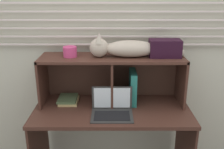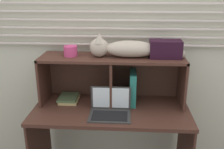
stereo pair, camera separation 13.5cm
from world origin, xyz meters
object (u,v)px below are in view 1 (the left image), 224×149
laptop (112,109)px  book_stack (68,100)px  cat (124,48)px  storage_box (165,48)px  small_basket (70,52)px  binder_upright (133,87)px

laptop → book_stack: bearing=149.4°
cat → book_stack: bearing=180.0°
book_stack → storage_box: bearing=-0.0°
laptop → small_basket: 0.59m
binder_upright → book_stack: 0.58m
binder_upright → laptop: bearing=-127.8°
book_stack → small_basket: (0.04, -0.00, 0.44)m
small_basket → book_stack: bearing=179.4°
book_stack → small_basket: bearing=-0.6°
laptop → binder_upright: bearing=52.2°
binder_upright → small_basket: 0.62m
storage_box → cat: bearing=-180.0°
binder_upright → book_stack: size_ratio=1.35×
small_basket → laptop: bearing=-33.2°
cat → small_basket: cat is taller
cat → laptop: (-0.10, -0.23, -0.45)m
small_basket → storage_box: 0.79m
binder_upright → small_basket: size_ratio=2.54×
small_basket → storage_box: bearing=0.0°
cat → laptop: bearing=-112.5°
small_basket → storage_box: size_ratio=0.43×
book_stack → storage_box: (0.83, -0.00, 0.47)m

